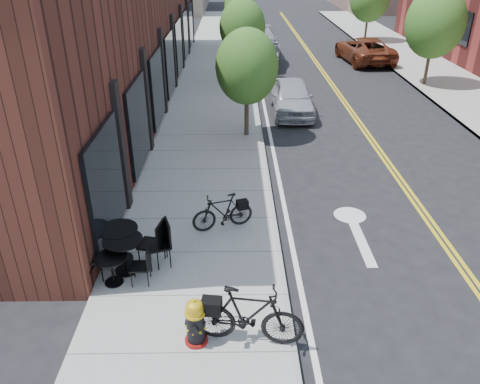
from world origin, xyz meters
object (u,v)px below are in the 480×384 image
object	(u,v)px
bicycle_right	(248,316)
parked_car_c	(261,41)
bistro_set_c	(120,239)
parked_car_b	(265,54)
parked_car_far	(364,50)
bistro_set_b	(124,250)
fire_hydrant	(195,322)
bistro_set_a	(112,266)
parked_car_a	(292,97)
bicycle_left	(223,212)

from	to	relation	value
bicycle_right	parked_car_c	world-z (taller)	parked_car_c
bicycle_right	bistro_set_c	world-z (taller)	bicycle_right
bistro_set_c	parked_car_c	xyz separation A→B (m)	(4.40, 23.44, 0.07)
parked_car_b	parked_car_far	world-z (taller)	parked_car_far
bistro_set_b	parked_car_far	bearing A→B (deg)	45.51
bistro_set_b	parked_car_far	size ratio (longest dim) A/B	0.38
fire_hydrant	parked_car_far	xyz separation A→B (m)	(8.63, 22.75, 0.17)
fire_hydrant	bistro_set_a	world-z (taller)	fire_hydrant
parked_car_a	fire_hydrant	bearing A→B (deg)	-102.58
fire_hydrant	bistro_set_c	xyz separation A→B (m)	(-1.83, 2.48, 0.08)
fire_hydrant	parked_car_far	size ratio (longest dim) A/B	0.18
bistro_set_b	bistro_set_c	xyz separation A→B (m)	(-0.18, 0.42, 0.00)
parked_car_b	parked_car_c	distance (m)	4.16
fire_hydrant	bistro_set_a	size ratio (longest dim) A/B	0.61
bicycle_right	bistro_set_b	distance (m)	3.30
bistro_set_b	parked_car_b	distance (m)	20.15
fire_hydrant	bistro_set_b	world-z (taller)	bistro_set_b
bistro_set_b	parked_car_c	distance (m)	24.23
bicycle_right	bistro_set_b	size ratio (longest dim) A/B	0.98
bistro_set_a	bistro_set_c	distance (m)	0.83
bistro_set_a	bistro_set_b	xyz separation A→B (m)	(0.18, 0.40, 0.11)
bicycle_right	bistro_set_a	size ratio (longest dim) A/B	1.25
bistro_set_a	bistro_set_c	size ratio (longest dim) A/B	0.77
bistro_set_c	bicycle_left	bearing A→B (deg)	41.63
fire_hydrant	bistro_set_a	distance (m)	2.47
bistro_set_b	parked_car_c	size ratio (longest dim) A/B	0.40
bistro_set_c	parked_car_c	distance (m)	23.85
fire_hydrant	parked_car_a	distance (m)	13.43
bistro_set_c	parked_car_c	bearing A→B (deg)	91.29
bistro_set_b	parked_car_far	distance (m)	23.10
fire_hydrant	parked_car_b	xyz separation A→B (m)	(2.57, 21.77, 0.15)
fire_hydrant	bicycle_left	distance (m)	3.78
parked_car_a	parked_car_far	world-z (taller)	parked_car_far
bicycle_right	bistro_set_a	bearing A→B (deg)	67.43
bicycle_right	parked_car_a	xyz separation A→B (m)	(2.24, 13.06, -0.00)
parked_car_a	parked_car_far	distance (m)	11.13
parked_car_far	parked_car_b	bearing A→B (deg)	3.44
bicycle_right	parked_car_a	size ratio (longest dim) A/B	0.47
bistro_set_c	parked_car_far	size ratio (longest dim) A/B	0.38
parked_car_far	bistro_set_b	bearing A→B (deg)	57.85
parked_car_a	bistro_set_b	bearing A→B (deg)	-112.61
bistro_set_a	bistro_set_b	bearing A→B (deg)	64.64
fire_hydrant	parked_car_c	distance (m)	26.05
parked_car_c	bicycle_right	bearing A→B (deg)	-95.85
parked_car_c	parked_car_b	bearing A→B (deg)	-92.21
parked_car_a	parked_car_c	distance (m)	12.88
bicycle_left	parked_car_b	bearing A→B (deg)	154.98
bistro_set_a	parked_car_c	world-z (taller)	parked_car_c
bicycle_left	bistro_set_b	distance (m)	2.66
bistro_set_b	parked_car_b	size ratio (longest dim) A/B	0.46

